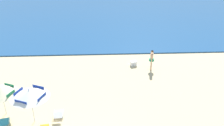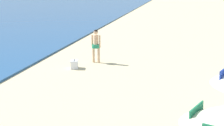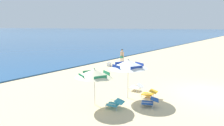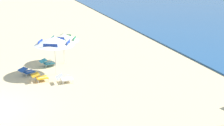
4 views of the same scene
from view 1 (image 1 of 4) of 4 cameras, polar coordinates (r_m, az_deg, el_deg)
beach_umbrella_striped_main at (r=14.59m, az=-18.69°, el=-6.73°), size 2.46×2.47×2.31m
beach_umbrella_striped_second at (r=16.01m, az=-24.57°, el=-5.83°), size 2.20×2.18×2.01m
lounge_chair_under_umbrella at (r=15.47m, az=-12.39°, el=-11.56°), size 0.62×0.93×0.52m
lounge_chair_spare_folded at (r=15.86m, az=-23.93°, el=-12.48°), size 0.71×0.96×0.50m
person_standing_near_shore at (r=20.19m, az=9.25°, el=1.07°), size 0.42×0.51×1.73m
cooler_box at (r=20.96m, az=5.06°, el=-0.07°), size 0.57×0.46×0.43m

